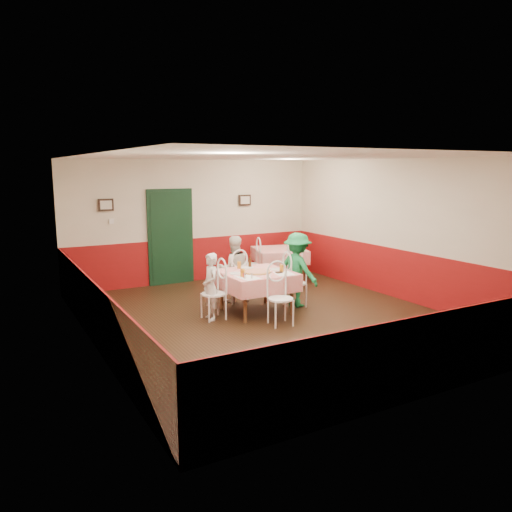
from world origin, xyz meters
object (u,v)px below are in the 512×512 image
chair_near (281,299)px  diner_far (234,269)px  chair_far (235,279)px  chair_second_a (251,265)px  main_table (256,292)px  glass_b (282,268)px  glass_a (243,273)px  glass_c (239,265)px  wallet (279,272)px  diner_right (297,270)px  beer_bottle (250,262)px  chair_left (213,294)px  chair_second_b (297,267)px  pizza (257,272)px  chair_right (295,283)px  second_table (279,265)px  diner_left (211,287)px

chair_near → diner_far: bearing=97.7°
chair_far → chair_second_a: 1.57m
main_table → diner_far: bearing=90.0°
main_table → glass_b: (0.39, -0.24, 0.45)m
glass_a → glass_c: bearing=67.6°
chair_near → wallet: 0.71m
glass_b → diner_far: bearing=109.0°
main_table → diner_right: 0.96m
beer_bottle → chair_left: bearing=-156.5°
chair_left → chair_far: bearing=134.5°
main_table → chair_second_a: (1.01, 2.05, 0.08)m
chair_second_b → pizza: (-1.79, -1.37, 0.33)m
chair_far → chair_near: 1.70m
chair_second_a → glass_c: (-1.14, -1.63, 0.38)m
wallet → diner_right: size_ratio=0.08×
chair_left → chair_right: (1.70, 0.00, 0.00)m
second_table → chair_near: chair_near is taller
second_table → glass_a: (-2.17, -2.30, 0.46)m
main_table → wallet: bearing=-43.9°
chair_left → beer_bottle: size_ratio=4.39×
chair_second_a → beer_bottle: (-0.92, -1.64, 0.41)m
beer_bottle → chair_second_b: bearing=28.0°
wallet → diner_far: (-0.31, 1.20, -0.12)m
chair_near → glass_a: bearing=132.1°
pizza → glass_a: size_ratio=3.54×
glass_a → wallet: bearing=-3.2°
wallet → second_table: bearing=58.1°
chair_left → chair_near: bearing=44.5°
chair_far → second_table: bearing=-151.0°
second_table → wallet: bearing=-121.9°
chair_right → diner_left: bearing=95.8°
second_table → diner_left: bearing=-142.4°
chair_far → wallet: bearing=99.8°
diner_left → diner_right: (1.80, 0.00, 0.12)m
chair_right → second_table: bearing=-18.3°
chair_right → diner_left: diner_left is taller
chair_left → beer_bottle: bearing=113.0°
chair_near → glass_b: 0.82m
chair_far → glass_b: bearing=104.6°
chair_right → beer_bottle: bearing=67.2°
glass_c → diner_left: diner_left is taller
chair_left → chair_far: (0.85, 0.85, 0.00)m
chair_left → second_table: bearing=127.6°
chair_near → glass_a: (-0.41, 0.59, 0.38)m
chair_left → beer_bottle: 1.11m
diner_far → diner_left: bearing=58.6°
main_table → chair_near: bearing=-90.0°
chair_left → glass_c: bearing=119.7°
glass_a → diner_left: (-0.49, 0.25, -0.24)m
beer_bottle → chair_second_a: bearing=60.7°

